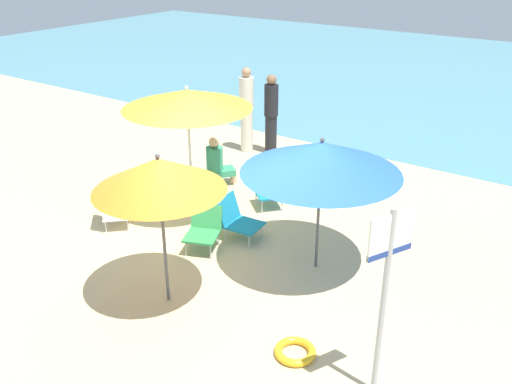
# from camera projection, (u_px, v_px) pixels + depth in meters

# --- Properties ---
(ground_plane) EXTENTS (40.00, 40.00, 0.00)m
(ground_plane) POSITION_uv_depth(u_px,v_px,m) (206.00, 272.00, 7.62)
(ground_plane) COLOR #D3BC8C
(sea_water) EXTENTS (40.00, 16.00, 0.01)m
(sea_water) POSITION_uv_depth(u_px,v_px,m) (474.00, 80.00, 17.64)
(sea_water) COLOR #5693A3
(sea_water) RESTS_ON ground_plane
(umbrella_yellow) EXTENTS (2.01, 2.01, 2.13)m
(umbrella_yellow) POSITION_uv_depth(u_px,v_px,m) (187.00, 99.00, 8.49)
(umbrella_yellow) COLOR silver
(umbrella_yellow) RESTS_ON ground_plane
(umbrella_orange) EXTENTS (1.56, 1.56, 1.97)m
(umbrella_orange) POSITION_uv_depth(u_px,v_px,m) (159.00, 175.00, 6.34)
(umbrella_orange) COLOR #4C4C51
(umbrella_orange) RESTS_ON ground_plane
(umbrella_blue) EXTENTS (2.09, 2.09, 1.89)m
(umbrella_blue) POSITION_uv_depth(u_px,v_px,m) (321.00, 158.00, 7.08)
(umbrella_blue) COLOR #4C4C51
(umbrella_blue) RESTS_ON ground_plane
(beach_chair_a) EXTENTS (0.64, 0.51, 0.64)m
(beach_chair_a) POSITION_uv_depth(u_px,v_px,m) (237.00, 218.00, 8.38)
(beach_chair_a) COLOR teal
(beach_chair_a) RESTS_ON ground_plane
(beach_chair_b) EXTENTS (0.73, 0.73, 0.64)m
(beach_chair_b) POSITION_uv_depth(u_px,v_px,m) (275.00, 188.00, 9.34)
(beach_chair_b) COLOR teal
(beach_chair_b) RESTS_ON ground_plane
(beach_chair_c) EXTENTS (0.64, 0.70, 0.60)m
(beach_chair_c) POSITION_uv_depth(u_px,v_px,m) (204.00, 228.00, 8.11)
(beach_chair_c) COLOR #33934C
(beach_chair_c) RESTS_ON ground_plane
(beach_chair_d) EXTENTS (0.73, 0.73, 0.63)m
(beach_chair_d) POSITION_uv_depth(u_px,v_px,m) (109.00, 208.00, 8.71)
(beach_chair_d) COLOR white
(beach_chair_d) RESTS_ON ground_plane
(person_a) EXTENTS (0.49, 0.53, 0.93)m
(person_a) POSITION_uv_depth(u_px,v_px,m) (217.00, 161.00, 10.09)
(person_a) COLOR #389970
(person_a) RESTS_ON ground_plane
(person_b) EXTENTS (0.29, 0.29, 1.66)m
(person_b) POSITION_uv_depth(u_px,v_px,m) (271.00, 114.00, 11.46)
(person_b) COLOR black
(person_b) RESTS_ON ground_plane
(person_c) EXTENTS (0.30, 0.30, 1.77)m
(person_c) POSITION_uv_depth(u_px,v_px,m) (247.00, 110.00, 11.55)
(person_c) COLOR silver
(person_c) RESTS_ON ground_plane
(warning_sign) EXTENTS (0.24, 0.47, 2.06)m
(warning_sign) POSITION_uv_depth(u_px,v_px,m) (386.00, 277.00, 5.08)
(warning_sign) COLOR #ADADB2
(warning_sign) RESTS_ON ground_plane
(swim_ring) EXTENTS (0.46, 0.46, 0.09)m
(swim_ring) POSITION_uv_depth(u_px,v_px,m) (295.00, 352.00, 6.11)
(swim_ring) COLOR yellow
(swim_ring) RESTS_ON ground_plane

